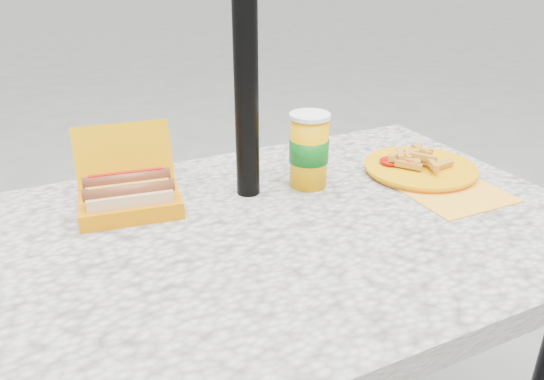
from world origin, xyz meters
name	(u,v)px	position (x,y,z in m)	size (l,w,h in m)	color
picnic_table	(281,271)	(0.00, 0.00, 0.64)	(1.20, 0.80, 0.75)	beige
umbrella_pole	(245,27)	(0.00, 0.16, 1.10)	(0.05, 0.05, 2.20)	black
hotdog_box	(129,195)	(-0.25, 0.19, 0.79)	(0.22, 0.20, 0.16)	#E59900
fries_plate	(421,169)	(0.41, 0.07, 0.76)	(0.26, 0.36, 0.05)	#FFAC2C
soda_cup	(309,150)	(0.14, 0.14, 0.83)	(0.09, 0.09, 0.17)	#FFAB00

